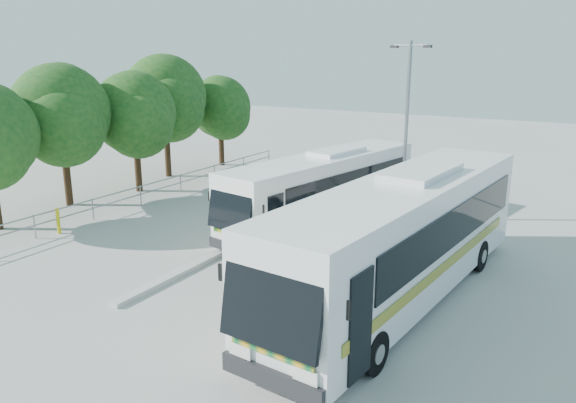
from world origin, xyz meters
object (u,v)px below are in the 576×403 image
Objects in this scene: tree_far_e at (221,107)px; coach_main at (323,188)px; coach_adjacent at (403,236)px; lamppost at (406,124)px; tree_far_d at (165,97)px; tree_far_b at (62,113)px; tree_far_c at (135,113)px; bollard at (58,221)px.

coach_main is (12.08, -8.83, -2.17)m from tree_far_e.
coach_adjacent is 1.73× the size of lamppost.
coach_main is 1.45× the size of lamppost.
coach_main is (12.76, -4.33, -3.10)m from tree_far_d.
tree_far_b is 1.17× the size of tree_far_e.
tree_far_c is at bearing -160.57° from lamppost.
bollard is (3.32, -3.29, -4.02)m from tree_far_b.
tree_far_d is at bearing 108.35° from bollard.
tree_far_e is 15.12m from coach_main.
lamppost is at bearing 114.14° from coach_adjacent.
tree_far_d is 6.74× the size of bollard.
coach_adjacent is at bearing -6.98° from tree_far_b.
tree_far_e is at bearing 154.06° from coach_main.
bollard is (2.42, -7.19, -3.71)m from tree_far_c.
tree_far_c is at bearing -86.46° from tree_far_e.
tree_far_b is 7.61m from tree_far_d.
tree_far_c reaches higher than tree_far_e.
tree_far_e reaches higher than coach_adjacent.
coach_adjacent is 14.74m from bollard.
tree_far_c is 8.22m from tree_far_e.
tree_far_e reaches higher than bollard.
tree_far_c is 1.10× the size of tree_far_e.
tree_far_e is 16.02m from bollard.
coach_adjacent is at bearing -19.68° from tree_far_c.
tree_far_c reaches higher than coach_adjacent.
tree_far_e is 0.52× the size of coach_main.
bollard is (-9.15, -6.56, -1.17)m from coach_main.
tree_far_c is 11.86m from coach_main.
tree_far_e is at bearing 100.78° from bollard.
tree_far_d is at bearing 107.83° from tree_far_c.
tree_far_c is at bearing -172.88° from coach_main.
lamppost reaches higher than tree_far_c.
coach_adjacent reaches higher than coach_main.
tree_far_c is 0.48× the size of coach_adjacent.
tree_far_d is 0.64× the size of coach_main.
lamppost is (2.63, 2.82, 2.65)m from coach_main.
coach_adjacent is 9.06m from lamppost.
coach_adjacent is (17.05, -6.10, -2.21)m from tree_far_c.
tree_far_c is 5.96× the size of bollard.
tree_far_c is 0.82× the size of lamppost.
tree_far_b is 18.25m from coach_adjacent.
coach_main is at bearing 14.71° from tree_far_b.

